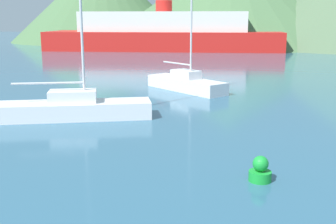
% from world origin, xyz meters
% --- Properties ---
extents(sailboat_inner, '(6.03, 4.53, 7.80)m').
position_xyz_m(sailboat_inner, '(-2.13, 25.42, 0.52)').
color(sailboat_inner, silver).
rests_on(sailboat_inner, ground_plane).
extents(sailboat_middle, '(7.06, 4.85, 9.03)m').
position_xyz_m(sailboat_middle, '(-4.63, 16.25, 0.52)').
color(sailboat_middle, silver).
rests_on(sailboat_middle, ground_plane).
extents(ferry_distant, '(34.67, 17.53, 7.03)m').
position_xyz_m(ferry_distant, '(-16.02, 58.08, 2.40)').
color(ferry_distant, red).
rests_on(ferry_distant, ground_plane).
extents(buoy_marker, '(0.65, 0.65, 0.74)m').
position_xyz_m(buoy_marker, '(4.59, 11.48, 0.31)').
color(buoy_marker, green).
rests_on(buoy_marker, ground_plane).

